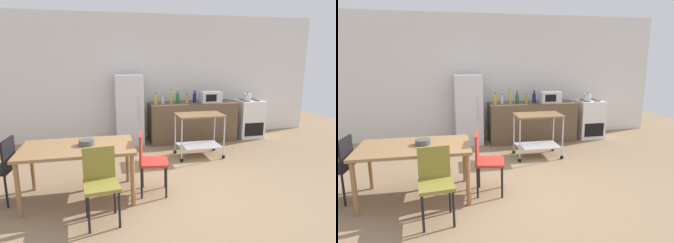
# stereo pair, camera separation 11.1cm
# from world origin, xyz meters

# --- Properties ---
(ground_plane) EXTENTS (12.00, 12.00, 0.00)m
(ground_plane) POSITION_xyz_m (0.00, 0.00, 0.00)
(ground_plane) COLOR #8C7051
(back_wall) EXTENTS (8.40, 0.12, 2.90)m
(back_wall) POSITION_xyz_m (0.00, 3.20, 1.45)
(back_wall) COLOR silver
(back_wall) RESTS_ON ground_plane
(kitchen_counter) EXTENTS (2.00, 0.64, 0.90)m
(kitchen_counter) POSITION_xyz_m (0.90, 2.60, 0.45)
(kitchen_counter) COLOR brown
(kitchen_counter) RESTS_ON ground_plane
(dining_table) EXTENTS (1.50, 0.90, 0.75)m
(dining_table) POSITION_xyz_m (-1.48, 0.19, 0.67)
(dining_table) COLOR olive
(dining_table) RESTS_ON ground_plane
(chair_olive) EXTENTS (0.44, 0.44, 0.89)m
(chair_olive) POSITION_xyz_m (-1.19, -0.47, 0.52)
(chair_olive) COLOR olive
(chair_olive) RESTS_ON ground_plane
(chair_black) EXTENTS (0.44, 0.44, 0.89)m
(chair_black) POSITION_xyz_m (-2.48, 0.28, 0.52)
(chair_black) COLOR black
(chair_black) RESTS_ON ground_plane
(chair_red) EXTENTS (0.46, 0.46, 0.89)m
(chair_red) POSITION_xyz_m (-0.52, 0.12, 0.52)
(chair_red) COLOR #B72D23
(chair_red) RESTS_ON ground_plane
(stove_oven) EXTENTS (0.60, 0.61, 0.92)m
(stove_oven) POSITION_xyz_m (2.35, 2.62, 0.45)
(stove_oven) COLOR white
(stove_oven) RESTS_ON ground_plane
(refrigerator) EXTENTS (0.60, 0.63, 1.55)m
(refrigerator) POSITION_xyz_m (-0.55, 2.70, 0.78)
(refrigerator) COLOR silver
(refrigerator) RESTS_ON ground_plane
(kitchen_cart) EXTENTS (0.91, 0.57, 0.85)m
(kitchen_cart) POSITION_xyz_m (0.70, 1.49, 0.57)
(kitchen_cart) COLOR brown
(kitchen_cart) RESTS_ON ground_plane
(bottle_sparkling_water) EXTENTS (0.08, 0.08, 0.25)m
(bottle_sparkling_water) POSITION_xyz_m (0.03, 2.53, 1.00)
(bottle_sparkling_water) COLOR gold
(bottle_sparkling_water) RESTS_ON kitchen_counter
(bottle_hot_sauce) EXTENTS (0.06, 0.06, 0.22)m
(bottle_hot_sauce) POSITION_xyz_m (0.19, 2.58, 0.99)
(bottle_hot_sauce) COLOR silver
(bottle_hot_sauce) RESTS_ON kitchen_counter
(bottle_vinegar) EXTENTS (0.06, 0.06, 0.32)m
(bottle_vinegar) POSITION_xyz_m (0.37, 2.51, 1.03)
(bottle_vinegar) COLOR gold
(bottle_vinegar) RESTS_ON kitchen_counter
(bottle_soda) EXTENTS (0.07, 0.07, 0.28)m
(bottle_soda) POSITION_xyz_m (0.53, 2.54, 1.02)
(bottle_soda) COLOR #1E6628
(bottle_soda) RESTS_ON kitchen_counter
(bottle_wine) EXTENTS (0.07, 0.07, 0.22)m
(bottle_wine) POSITION_xyz_m (0.75, 2.54, 0.99)
(bottle_wine) COLOR gold
(bottle_wine) RESTS_ON kitchen_counter
(bottle_soy_sauce) EXTENTS (0.08, 0.08, 0.28)m
(bottle_soy_sauce) POSITION_xyz_m (0.94, 2.59, 1.01)
(bottle_soy_sauce) COLOR navy
(bottle_soy_sauce) RESTS_ON kitchen_counter
(microwave) EXTENTS (0.46, 0.35, 0.26)m
(microwave) POSITION_xyz_m (1.29, 2.51, 1.03)
(microwave) COLOR silver
(microwave) RESTS_ON kitchen_counter
(fruit_bowl) EXTENTS (0.21, 0.21, 0.07)m
(fruit_bowl) POSITION_xyz_m (-1.36, 0.22, 0.79)
(fruit_bowl) COLOR #4C4C4C
(fruit_bowl) RESTS_ON dining_table
(kettle) EXTENTS (0.24, 0.17, 0.19)m
(kettle) POSITION_xyz_m (2.23, 2.52, 1.00)
(kettle) COLOR silver
(kettle) RESTS_ON stove_oven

